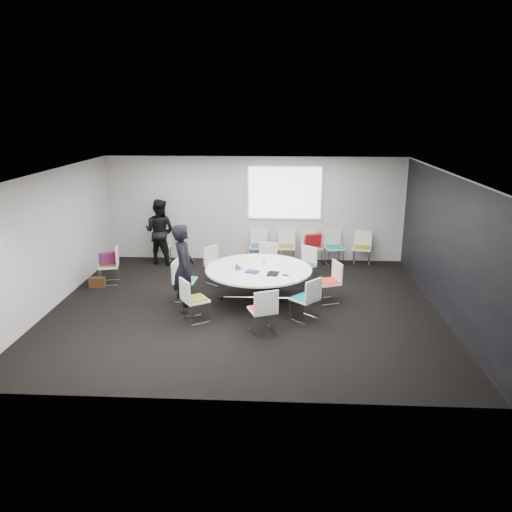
{
  "coord_description": "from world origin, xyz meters",
  "views": [
    {
      "loc": [
        0.74,
        -9.7,
        3.99
      ],
      "look_at": [
        0.2,
        0.4,
        1.0
      ],
      "focal_mm": 35.0,
      "sensor_mm": 36.0,
      "label": 1
    }
  ],
  "objects_px": {
    "chair_back_c": "(312,254)",
    "person_back": "(160,231)",
    "chair_ring_a": "(328,290)",
    "chair_ring_e": "(185,288)",
    "cup": "(264,263)",
    "chair_ring_f": "(195,308)",
    "chair_ring_g": "(263,319)",
    "maroon_bag": "(108,259)",
    "chair_ring_c": "(266,268)",
    "chair_back_a": "(258,253)",
    "chair_back_d": "(334,254)",
    "chair_back_e": "(362,254)",
    "brown_bag": "(97,282)",
    "chair_spare_left": "(110,272)",
    "laptop": "(239,267)",
    "chair_ring_b": "(304,272)",
    "chair_back_b": "(286,253)",
    "chair_ring_h": "(305,307)",
    "person_main": "(184,268)",
    "chair_person_back": "(162,251)",
    "chair_ring_d": "(217,272)",
    "conference_table": "(259,277)"
  },
  "relations": [
    {
      "from": "conference_table",
      "to": "chair_person_back",
      "type": "xyz_separation_m",
      "value": [
        -2.75,
        2.78,
        -0.27
      ]
    },
    {
      "from": "chair_back_e",
      "to": "person_back",
      "type": "height_order",
      "value": "person_back"
    },
    {
      "from": "chair_person_back",
      "to": "chair_ring_b",
      "type": "bearing_deg",
      "value": 150.72
    },
    {
      "from": "chair_ring_h",
      "to": "person_main",
      "type": "distance_m",
      "value": 2.55
    },
    {
      "from": "chair_back_a",
      "to": "laptop",
      "type": "distance_m",
      "value": 2.8
    },
    {
      "from": "chair_spare_left",
      "to": "chair_ring_f",
      "type": "bearing_deg",
      "value": -145.27
    },
    {
      "from": "chair_back_c",
      "to": "person_back",
      "type": "xyz_separation_m",
      "value": [
        -4.04,
        -0.16,
        0.59
      ]
    },
    {
      "from": "chair_back_a",
      "to": "chair_spare_left",
      "type": "xyz_separation_m",
      "value": [
        -3.43,
        -1.87,
        0.0
      ]
    },
    {
      "from": "conference_table",
      "to": "person_back",
      "type": "relative_size",
      "value": 1.3
    },
    {
      "from": "chair_ring_g",
      "to": "chair_back_a",
      "type": "height_order",
      "value": "same"
    },
    {
      "from": "cup",
      "to": "chair_ring_h",
      "type": "bearing_deg",
      "value": -56.03
    },
    {
      "from": "chair_back_d",
      "to": "person_back",
      "type": "height_order",
      "value": "person_back"
    },
    {
      "from": "laptop",
      "to": "chair_ring_f",
      "type": "bearing_deg",
      "value": 124.39
    },
    {
      "from": "chair_back_d",
      "to": "brown_bag",
      "type": "height_order",
      "value": "chair_back_d"
    },
    {
      "from": "chair_back_d",
      "to": "chair_back_e",
      "type": "bearing_deg",
      "value": 169.21
    },
    {
      "from": "chair_back_d",
      "to": "laptop",
      "type": "height_order",
      "value": "chair_back_d"
    },
    {
      "from": "chair_ring_a",
      "to": "chair_ring_e",
      "type": "relative_size",
      "value": 1.0
    },
    {
      "from": "chair_ring_f",
      "to": "chair_back_b",
      "type": "bearing_deg",
      "value": 121.36
    },
    {
      "from": "chair_back_d",
      "to": "chair_ring_c",
      "type": "bearing_deg",
      "value": 26.87
    },
    {
      "from": "chair_ring_g",
      "to": "chair_person_back",
      "type": "xyz_separation_m",
      "value": [
        -2.91,
        4.39,
        0.0
      ]
    },
    {
      "from": "chair_ring_a",
      "to": "brown_bag",
      "type": "bearing_deg",
      "value": 63.09
    },
    {
      "from": "maroon_bag",
      "to": "chair_ring_c",
      "type": "bearing_deg",
      "value": 7.95
    },
    {
      "from": "chair_ring_g",
      "to": "chair_ring_a",
      "type": "bearing_deg",
      "value": 28.61
    },
    {
      "from": "chair_ring_f",
      "to": "person_back",
      "type": "xyz_separation_m",
      "value": [
        -1.57,
        3.77,
        0.59
      ]
    },
    {
      "from": "person_main",
      "to": "chair_person_back",
      "type": "bearing_deg",
      "value": 9.89
    },
    {
      "from": "chair_ring_b",
      "to": "chair_ring_f",
      "type": "xyz_separation_m",
      "value": [
        -2.2,
        -2.31,
        0.0
      ]
    },
    {
      "from": "chair_ring_d",
      "to": "chair_ring_c",
      "type": "bearing_deg",
      "value": 143.59
    },
    {
      "from": "chair_back_b",
      "to": "chair_spare_left",
      "type": "bearing_deg",
      "value": 26.3
    },
    {
      "from": "chair_ring_f",
      "to": "chair_back_b",
      "type": "relative_size",
      "value": 1.0
    },
    {
      "from": "chair_back_e",
      "to": "cup",
      "type": "distance_m",
      "value": 3.58
    },
    {
      "from": "chair_ring_f",
      "to": "chair_person_back",
      "type": "xyz_separation_m",
      "value": [
        -1.57,
        3.94,
        0.0
      ]
    },
    {
      "from": "chair_spare_left",
      "to": "chair_back_e",
      "type": "bearing_deg",
      "value": -87.52
    },
    {
      "from": "conference_table",
      "to": "chair_ring_d",
      "type": "relative_size",
      "value": 2.58
    },
    {
      "from": "chair_ring_d",
      "to": "chair_ring_h",
      "type": "height_order",
      "value": "same"
    },
    {
      "from": "cup",
      "to": "chair_back_b",
      "type": "bearing_deg",
      "value": 78.55
    },
    {
      "from": "person_main",
      "to": "chair_ring_e",
      "type": "bearing_deg",
      "value": 1.16
    },
    {
      "from": "chair_ring_c",
      "to": "maroon_bag",
      "type": "xyz_separation_m",
      "value": [
        -3.7,
        -0.52,
        0.34
      ]
    },
    {
      "from": "conference_table",
      "to": "brown_bag",
      "type": "distance_m",
      "value": 3.86
    },
    {
      "from": "chair_ring_e",
      "to": "chair_back_c",
      "type": "bearing_deg",
      "value": 139.16
    },
    {
      "from": "chair_ring_h",
      "to": "chair_back_e",
      "type": "bearing_deg",
      "value": 19.17
    },
    {
      "from": "chair_back_a",
      "to": "chair_back_d",
      "type": "xyz_separation_m",
      "value": [
        2.02,
        -0.0,
        0.0
      ]
    },
    {
      "from": "chair_back_d",
      "to": "chair_person_back",
      "type": "bearing_deg",
      "value": -10.78
    },
    {
      "from": "chair_ring_f",
      "to": "chair_ring_g",
      "type": "height_order",
      "value": "same"
    },
    {
      "from": "maroon_bag",
      "to": "brown_bag",
      "type": "distance_m",
      "value": 0.6
    },
    {
      "from": "chair_ring_a",
      "to": "person_main",
      "type": "distance_m",
      "value": 3.1
    },
    {
      "from": "chair_back_a",
      "to": "chair_ring_d",
      "type": "bearing_deg",
      "value": 61.04
    },
    {
      "from": "chair_back_d",
      "to": "chair_spare_left",
      "type": "height_order",
      "value": "same"
    },
    {
      "from": "chair_ring_d",
      "to": "chair_back_a",
      "type": "relative_size",
      "value": 1.0
    },
    {
      "from": "chair_ring_a",
      "to": "cup",
      "type": "height_order",
      "value": "chair_ring_a"
    },
    {
      "from": "chair_ring_a",
      "to": "chair_ring_e",
      "type": "height_order",
      "value": "same"
    }
  ]
}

